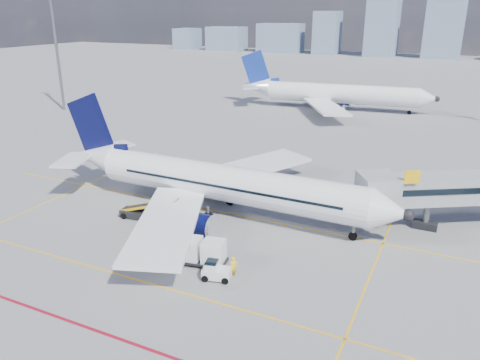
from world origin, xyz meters
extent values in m
plane|color=gray|center=(0.00, 0.00, 0.00)|extent=(420.00, 420.00, 0.00)
cube|color=#F2AD0C|center=(0.00, 8.00, 0.01)|extent=(60.00, 0.18, 0.01)
cube|color=#F2AD0C|center=(0.00, -6.00, 0.01)|extent=(80.00, 0.15, 0.01)
cube|color=#F2AD0C|center=(14.00, 2.00, 0.01)|extent=(0.15, 28.00, 0.01)
cube|color=#F2AD0C|center=(-20.00, 8.00, 0.01)|extent=(0.15, 30.00, 0.01)
cube|color=maroon|center=(0.00, -12.00, 0.01)|extent=(90.00, 0.25, 0.01)
cube|color=#979A9F|center=(12.70, 10.50, 3.90)|extent=(4.49, 4.56, 3.00)
cube|color=black|center=(17.00, 12.80, 0.35)|extent=(2.20, 1.00, 0.70)
cylinder|color=slate|center=(17.00, 12.80, 1.70)|extent=(0.56, 0.56, 2.70)
cube|color=#F2AD0C|center=(15.50, 10.30, 5.70)|extent=(1.26, 0.82, 1.20)
cylinder|color=slate|center=(-55.00, 40.00, 12.50)|extent=(0.56, 0.56, 25.00)
cube|color=slate|center=(-117.14, 190.00, 5.16)|extent=(10.41, 12.78, 10.33)
cube|color=slate|center=(-93.83, 190.00, 5.71)|extent=(17.95, 12.71, 11.42)
cube|color=slate|center=(-64.85, 190.00, 6.66)|extent=(21.04, 10.81, 13.32)
cube|color=slate|center=(-41.95, 190.00, 9.49)|extent=(10.58, 12.53, 18.97)
cube|color=slate|center=(-17.45, 190.00, 15.72)|extent=(12.63, 14.99, 31.44)
cube|color=slate|center=(7.54, 190.00, 13.40)|extent=(15.17, 9.53, 26.79)
cylinder|color=white|center=(-1.09, 7.77, 3.30)|extent=(27.89, 4.07, 3.62)
cone|color=white|center=(14.49, 7.52, 3.30)|extent=(3.40, 3.67, 3.62)
sphere|color=black|center=(15.79, 7.49, 3.30)|extent=(1.04, 1.04, 1.02)
cone|color=white|center=(-17.97, 8.04, 3.81)|extent=(6.00, 3.71, 3.62)
cube|color=black|center=(13.28, 7.54, 3.81)|extent=(1.41, 1.41, 0.42)
cube|color=white|center=(-2.35, 16.14, 2.31)|extent=(10.84, 15.92, 0.53)
cube|color=white|center=(-2.62, -0.56, 2.31)|extent=(10.44, 15.98, 0.53)
cylinder|color=#070A37|center=(-1.47, 13.16, 1.15)|extent=(3.37, 2.19, 2.13)
cylinder|color=#070A37|center=(-1.64, 2.40, 1.15)|extent=(3.37, 2.19, 2.13)
cylinder|color=#ADAFB5|center=(0.29, 13.13, 1.15)|extent=(0.36, 2.19, 2.19)
cylinder|color=#ADAFB5|center=(0.12, 2.37, 1.15)|extent=(0.36, 2.19, 2.19)
cube|color=#070A37|center=(-17.97, 8.04, 7.01)|extent=(6.36, 0.40, 7.91)
cube|color=#070A37|center=(-15.75, 8.01, 4.78)|extent=(5.24, 0.36, 2.00)
cube|color=white|center=(-18.30, 11.02, 4.13)|extent=(4.59, 5.87, 0.20)
cube|color=white|center=(-18.39, 5.08, 4.13)|extent=(4.46, 5.85, 0.20)
cylinder|color=slate|center=(11.43, 7.57, 0.90)|extent=(0.28, 0.28, 1.80)
cylinder|color=black|center=(11.43, 7.57, 0.38)|extent=(0.76, 0.29, 0.76)
cylinder|color=slate|center=(-1.98, 10.20, 0.80)|extent=(0.33, 0.33, 1.60)
cylinder|color=black|center=(-1.98, 10.20, 0.50)|extent=(1.01, 0.67, 1.00)
cylinder|color=slate|center=(-2.06, 5.37, 0.80)|extent=(0.33, 0.33, 1.60)
cylinder|color=black|center=(-2.06, 5.37, 0.50)|extent=(1.01, 0.67, 1.00)
cube|color=black|center=(-0.60, 9.55, 3.58)|extent=(22.82, 0.47, 0.24)
cube|color=black|center=(-0.66, 5.97, 3.58)|extent=(22.82, 0.47, 0.24)
cylinder|color=white|center=(-3.85, 64.31, 3.30)|extent=(30.06, 7.05, 3.88)
cone|color=white|center=(12.74, 66.10, 3.30)|extent=(3.97, 4.24, 3.88)
sphere|color=black|center=(14.13, 66.25, 3.30)|extent=(1.20, 1.20, 1.09)
cone|color=white|center=(-21.84, 62.37, 3.85)|extent=(6.74, 4.54, 3.88)
cube|color=black|center=(11.46, 65.96, 3.85)|extent=(1.64, 1.64, 0.45)
cube|color=white|center=(-6.30, 73.04, 2.23)|extent=(9.95, 17.19, 0.57)
cube|color=white|center=(-4.38, 55.26, 2.23)|extent=(12.71, 16.78, 0.57)
cylinder|color=#070A37|center=(-4.97, 69.99, 0.99)|extent=(3.80, 2.66, 2.29)
cylinder|color=#070A37|center=(-3.73, 58.53, 0.99)|extent=(3.80, 2.66, 2.29)
cylinder|color=#ADAFB5|center=(-3.09, 70.19, 0.99)|extent=(0.60, 2.37, 2.35)
cylinder|color=#ADAFB5|center=(-1.85, 58.73, 0.99)|extent=(0.60, 2.37, 2.35)
cube|color=navy|center=(-21.84, 62.37, 7.27)|extent=(6.81, 1.05, 8.47)
cube|color=navy|center=(-19.47, 62.63, 4.89)|extent=(5.61, 0.90, 2.14)
cube|color=white|center=(-22.57, 65.49, 4.19)|extent=(4.39, 6.17, 0.22)
cube|color=white|center=(-21.89, 59.17, 4.19)|extent=(5.25, 6.31, 0.22)
cylinder|color=black|center=(-5.12, 66.77, 0.50)|extent=(1.06, 0.75, 1.00)
cylinder|color=black|center=(-4.57, 61.63, 0.50)|extent=(1.06, 0.75, 1.00)
cylinder|color=black|center=(9.48, 65.75, 0.38)|extent=(0.79, 0.36, 0.76)
cube|color=white|center=(3.55, -3.31, 0.53)|extent=(2.35, 1.63, 0.78)
cube|color=white|center=(3.17, -3.40, 1.12)|extent=(1.21, 1.31, 0.58)
cube|color=black|center=(3.17, -3.40, 1.31)|extent=(1.10, 1.24, 0.34)
cylinder|color=black|center=(2.92, -4.01, 0.27)|extent=(0.58, 0.34, 0.54)
cylinder|color=black|center=(2.67, -2.97, 0.27)|extent=(0.58, 0.34, 0.54)
cylinder|color=black|center=(4.43, -3.64, 0.27)|extent=(0.58, 0.34, 0.54)
cylinder|color=black|center=(4.18, -2.60, 0.27)|extent=(0.58, 0.34, 0.54)
cube|color=black|center=(1.43, -1.86, 0.35)|extent=(4.21, 2.43, 0.20)
cube|color=white|center=(0.46, -2.03, 1.32)|extent=(1.97, 1.92, 1.71)
cube|color=white|center=(2.41, -1.68, 1.32)|extent=(1.97, 1.92, 1.71)
cylinder|color=black|center=(0.05, -2.89, 0.18)|extent=(0.37, 0.21, 0.35)
cylinder|color=black|center=(-0.22, -1.37, 0.18)|extent=(0.37, 0.21, 0.35)
cylinder|color=black|center=(3.09, -2.35, 0.18)|extent=(0.37, 0.21, 0.35)
cylinder|color=black|center=(2.82, -0.83, 0.18)|extent=(0.37, 0.21, 0.35)
cube|color=black|center=(-8.24, 3.31, 0.46)|extent=(4.45, 1.92, 0.72)
cube|color=black|center=(-7.41, 3.38, 1.55)|extent=(6.25, 1.57, 1.90)
cube|color=#F2AD0C|center=(-7.46, 3.95, 1.55)|extent=(6.19, 0.63, 1.98)
cube|color=#F2AD0C|center=(-7.36, 2.82, 1.55)|extent=(6.19, 0.63, 1.98)
cylinder|color=black|center=(-9.81, 2.45, 0.31)|extent=(0.64, 0.30, 0.62)
cylinder|color=black|center=(-9.94, 3.88, 0.31)|extent=(0.64, 0.30, 0.62)
cylinder|color=black|center=(-6.53, 2.74, 0.31)|extent=(0.64, 0.30, 0.62)
cylinder|color=black|center=(-6.66, 4.17, 0.31)|extent=(0.64, 0.30, 0.62)
imported|color=yellow|center=(4.53, -2.43, 0.84)|extent=(0.72, 0.72, 1.68)
camera|label=1|loc=(18.37, -30.40, 19.25)|focal=35.00mm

